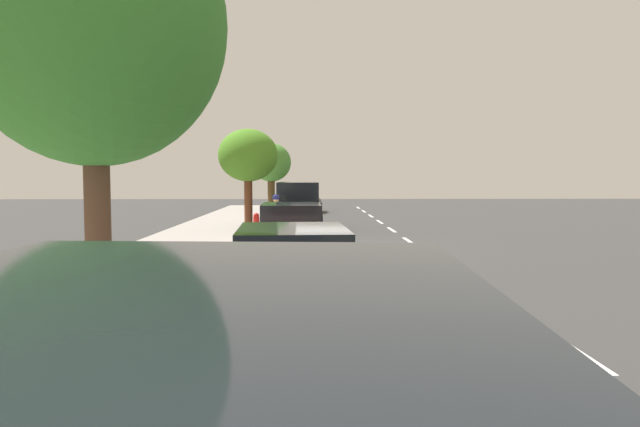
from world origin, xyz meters
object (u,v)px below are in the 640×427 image
(parked_sedan_green_nearest, at_px, (302,200))
(street_tree_far_end, at_px, (93,25))
(parked_sedan_red_mid, at_px, (291,232))
(parked_sedan_white_far, at_px, (293,280))
(parked_suv_black_second, at_px, (298,205))
(street_tree_mid_block, at_px, (248,156))
(fire_hydrant, at_px, (256,225))
(cyclist_with_backpack, at_px, (275,213))
(street_tree_near_cyclist, at_px, (271,163))
(bicycle_at_curb, at_px, (281,231))

(parked_sedan_green_nearest, height_order, street_tree_far_end, street_tree_far_end)
(parked_sedan_red_mid, relative_size, parked_sedan_white_far, 0.99)
(parked_suv_black_second, height_order, street_tree_mid_block, street_tree_mid_block)
(street_tree_mid_block, distance_m, fire_hydrant, 4.16)
(street_tree_far_end, distance_m, fire_hydrant, 14.05)
(parked_sedan_white_far, xyz_separation_m, cyclist_with_backpack, (0.95, -11.95, 0.23))
(street_tree_near_cyclist, height_order, fire_hydrant, street_tree_near_cyclist)
(cyclist_with_backpack, distance_m, street_tree_far_end, 13.89)
(parked_sedan_green_nearest, bearing_deg, bicycle_at_curb, 88.36)
(parked_sedan_green_nearest, xyz_separation_m, street_tree_mid_block, (1.99, 12.97, 2.30))
(street_tree_near_cyclist, relative_size, street_tree_mid_block, 1.05)
(street_tree_mid_block, bearing_deg, cyclist_with_backpack, 110.74)
(parked_suv_black_second, relative_size, street_tree_far_end, 0.85)
(parked_sedan_white_far, xyz_separation_m, street_tree_mid_block, (2.23, -15.34, 2.30))
(parked_sedan_white_far, height_order, street_tree_mid_block, street_tree_mid_block)
(parked_suv_black_second, bearing_deg, street_tree_far_end, 83.51)
(parked_suv_black_second, bearing_deg, parked_sedan_red_mid, 89.88)
(bicycle_at_curb, relative_size, cyclist_with_backpack, 1.05)
(parked_sedan_green_nearest, distance_m, parked_suv_black_second, 12.19)
(cyclist_with_backpack, height_order, street_tree_mid_block, street_tree_mid_block)
(street_tree_near_cyclist, relative_size, street_tree_far_end, 0.77)
(street_tree_far_end, bearing_deg, bicycle_at_curb, -96.59)
(parked_sedan_white_far, distance_m, fire_hydrant, 12.18)
(street_tree_near_cyclist, distance_m, fire_hydrant, 17.76)
(parked_sedan_green_nearest, height_order, parked_sedan_red_mid, same)
(cyclist_with_backpack, distance_m, street_tree_near_cyclist, 17.85)
(bicycle_at_curb, bearing_deg, parked_sedan_green_nearest, -91.64)
(parked_sedan_green_nearest, height_order, parked_sedan_white_far, same)
(bicycle_at_curb, bearing_deg, street_tree_near_cyclist, -85.26)
(bicycle_at_curb, distance_m, fire_hydrant, 1.07)
(parked_sedan_red_mid, relative_size, fire_hydrant, 5.28)
(bicycle_at_curb, bearing_deg, street_tree_mid_block, -68.58)
(bicycle_at_curb, height_order, street_tree_far_end, street_tree_far_end)
(parked_sedan_white_far, xyz_separation_m, fire_hydrant, (1.62, -12.07, -0.20))
(parked_sedan_red_mid, height_order, street_tree_near_cyclist, street_tree_near_cyclist)
(parked_sedan_green_nearest, bearing_deg, parked_sedan_red_mid, 90.01)
(street_tree_near_cyclist, xyz_separation_m, street_tree_mid_block, (0.00, 14.30, -0.01))
(parked_sedan_green_nearest, xyz_separation_m, fire_hydrant, (1.37, 16.23, -0.20))
(parked_sedan_green_nearest, bearing_deg, street_tree_near_cyclist, -33.95)
(parked_sedan_green_nearest, xyz_separation_m, bicycle_at_curb, (0.48, 16.81, -0.37))
(parked_suv_black_second, bearing_deg, parked_sedan_green_nearest, -89.89)
(parked_suv_black_second, distance_m, street_tree_far_end, 18.02)
(fire_hydrant, bearing_deg, parked_sedan_white_far, 97.64)
(cyclist_with_backpack, bearing_deg, parked_sedan_red_mid, 98.49)
(parked_sedan_red_mid, distance_m, cyclist_with_backpack, 4.82)
(parked_sedan_white_far, bearing_deg, parked_sedan_green_nearest, -89.51)
(parked_sedan_green_nearest, relative_size, street_tree_near_cyclist, 1.06)
(bicycle_at_curb, height_order, cyclist_with_backpack, cyclist_with_backpack)
(parked_sedan_red_mid, height_order, cyclist_with_backpack, cyclist_with_backpack)
(parked_sedan_white_far, xyz_separation_m, street_tree_near_cyclist, (2.23, -29.64, 2.31))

